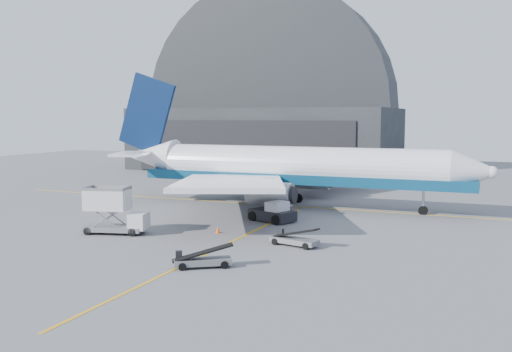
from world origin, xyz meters
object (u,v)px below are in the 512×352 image
at_px(pushback_tug, 273,214).
at_px(belt_loader_b, 294,240).
at_px(catering_truck, 113,211).
at_px(airliner, 285,167).
at_px(belt_loader_a, 202,260).

xyz_separation_m(pushback_tug, belt_loader_b, (5.39, -9.45, -0.28)).
bearing_deg(pushback_tug, catering_truck, -113.25).
relative_size(airliner, catering_truck, 7.56).
relative_size(airliner, belt_loader_b, 10.52).
bearing_deg(pushback_tug, belt_loader_a, -63.13).
height_order(airliner, catering_truck, airliner).
relative_size(catering_truck, belt_loader_a, 1.50).
bearing_deg(belt_loader_a, belt_loader_b, 34.19).
relative_size(pushback_tug, belt_loader_b, 1.17).
height_order(airliner, belt_loader_b, airliner).
relative_size(airliner, pushback_tug, 9.00).
distance_m(airliner, pushback_tug, 10.78).
bearing_deg(belt_loader_a, pushback_tug, 62.46).
height_order(catering_truck, pushback_tug, catering_truck).
xyz_separation_m(airliner, pushback_tug, (2.28, -9.85, -3.74)).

